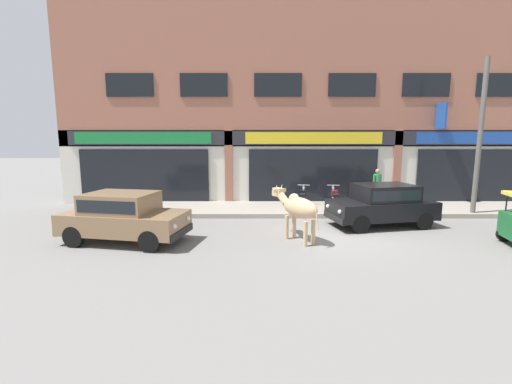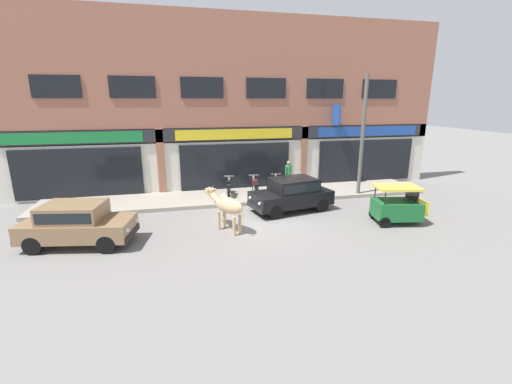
% 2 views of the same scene
% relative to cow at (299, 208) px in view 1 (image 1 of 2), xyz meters
% --- Properties ---
extents(ground_plane, '(90.00, 90.00, 0.00)m').
position_rel_cow_xyz_m(ground_plane, '(1.36, 0.69, -1.01)').
color(ground_plane, slate).
extents(sidewalk, '(19.00, 2.84, 0.17)m').
position_rel_cow_xyz_m(sidewalk, '(1.36, 4.31, -0.92)').
color(sidewalk, gray).
rests_on(sidewalk, ground).
extents(shop_building, '(23.00, 1.40, 8.92)m').
position_rel_cow_xyz_m(shop_building, '(1.37, 5.99, 3.23)').
color(shop_building, '#9E604C').
rests_on(shop_building, ground).
extents(cow, '(1.37, 1.90, 1.61)m').
position_rel_cow_xyz_m(cow, '(0.00, 0.00, 0.00)').
color(cow, tan).
rests_on(cow, ground).
extents(car_0, '(3.81, 2.26, 1.46)m').
position_rel_cow_xyz_m(car_0, '(3.15, 1.76, -0.19)').
color(car_0, black).
rests_on(car_0, ground).
extents(car_1, '(3.80, 2.23, 1.46)m').
position_rel_cow_xyz_m(car_1, '(-5.10, -0.11, -0.19)').
color(car_1, black).
rests_on(car_1, ground).
extents(motorcycle_0, '(0.61, 1.80, 0.88)m').
position_rel_cow_xyz_m(motorcycle_0, '(0.73, 4.24, -0.45)').
color(motorcycle_0, black).
rests_on(motorcycle_0, sidewalk).
extents(motorcycle_1, '(0.52, 1.81, 0.88)m').
position_rel_cow_xyz_m(motorcycle_1, '(2.05, 4.17, -0.45)').
color(motorcycle_1, black).
rests_on(motorcycle_1, sidewalk).
extents(motorcycle_2, '(0.52, 1.81, 0.88)m').
position_rel_cow_xyz_m(motorcycle_2, '(3.27, 4.17, -0.45)').
color(motorcycle_2, black).
rests_on(motorcycle_2, sidewalk).
extents(motorcycle_3, '(0.52, 1.81, 0.88)m').
position_rel_cow_xyz_m(motorcycle_3, '(4.44, 4.12, -0.45)').
color(motorcycle_3, black).
rests_on(motorcycle_3, sidewalk).
extents(pedestrian, '(0.43, 0.32, 1.60)m').
position_rel_cow_xyz_m(pedestrian, '(3.85, 4.34, 0.15)').
color(pedestrian, '#2D2D33').
rests_on(pedestrian, sidewalk).
extents(utility_pole, '(0.18, 0.18, 5.80)m').
position_rel_cow_xyz_m(utility_pole, '(7.21, 3.19, 2.07)').
color(utility_pole, '#595651').
rests_on(utility_pole, sidewalk).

